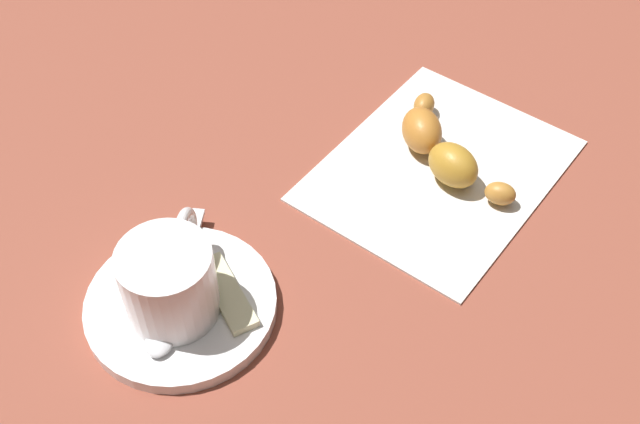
{
  "coord_description": "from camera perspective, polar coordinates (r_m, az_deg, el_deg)",
  "views": [
    {
      "loc": [
        0.3,
        0.18,
        0.45
      ],
      "look_at": [
        -0.01,
        -0.02,
        0.03
      ],
      "focal_mm": 44.63,
      "sensor_mm": 36.0,
      "label": 1
    }
  ],
  "objects": [
    {
      "name": "espresso_cup",
      "position": [
        0.52,
        -10.73,
        -4.86
      ],
      "size": [
        0.09,
        0.06,
        0.06
      ],
      "color": "white",
      "rests_on": "saucer"
    },
    {
      "name": "saucer",
      "position": [
        0.54,
        -9.92,
        -6.58
      ],
      "size": [
        0.13,
        0.13,
        0.01
      ],
      "primitive_type": "cylinder",
      "color": "white",
      "rests_on": "ground"
    },
    {
      "name": "ground_plane",
      "position": [
        0.57,
        1.2,
        -3.08
      ],
      "size": [
        1.8,
        1.8,
        0.0
      ],
      "primitive_type": "plane",
      "color": "brown"
    },
    {
      "name": "sugar_packet",
      "position": [
        0.54,
        -6.72,
        -5.79
      ],
      "size": [
        0.05,
        0.07,
        0.01
      ],
      "primitive_type": "cube",
      "rotation": [
        0.0,
        0.0,
        4.19
      ],
      "color": "beige",
      "rests_on": "saucer"
    },
    {
      "name": "napkin",
      "position": [
        0.63,
        8.54,
        3.05
      ],
      "size": [
        0.21,
        0.17,
        0.0
      ],
      "primitive_type": "cube",
      "rotation": [
        0.0,
        0.0,
        -0.09
      ],
      "color": "silver",
      "rests_on": "ground"
    },
    {
      "name": "croissant",
      "position": [
        0.62,
        8.75,
        4.56
      ],
      "size": [
        0.09,
        0.12,
        0.03
      ],
      "color": "#B3762F",
      "rests_on": "napkin"
    },
    {
      "name": "teaspoon",
      "position": [
        0.54,
        -10.63,
        -6.5
      ],
      "size": [
        0.12,
        0.07,
        0.01
      ],
      "color": "silver",
      "rests_on": "saucer"
    }
  ]
}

